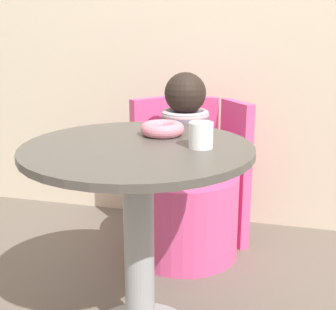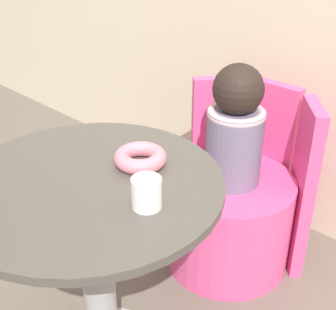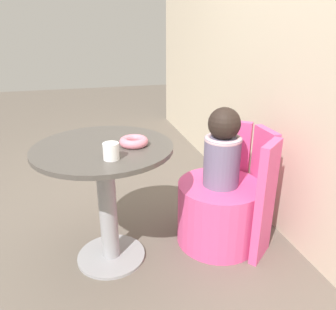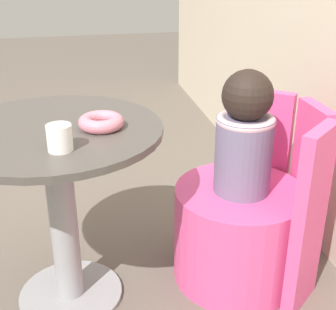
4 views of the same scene
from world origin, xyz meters
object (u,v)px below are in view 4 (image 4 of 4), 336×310
object	(u,v)px
cup	(60,138)
tub_chair	(238,233)
round_table	(59,181)
child_figure	(245,135)
donut	(101,122)

from	to	relation	value
cup	tub_chair	bearing A→B (deg)	106.47
round_table	child_figure	size ratio (longest dim) A/B	1.55
round_table	donut	xyz separation A→B (m)	(0.04, 0.16, 0.23)
child_figure	cup	distance (m)	0.71
round_table	cup	xyz separation A→B (m)	(0.20, 0.02, 0.25)
round_table	cup	world-z (taller)	cup
round_table	tub_chair	bearing A→B (deg)	89.70
donut	round_table	bearing A→B (deg)	-103.96
tub_chair	cup	xyz separation A→B (m)	(0.20, -0.67, 0.56)
round_table	child_figure	xyz separation A→B (m)	(0.00, 0.70, 0.12)
tub_chair	donut	bearing A→B (deg)	-86.13
round_table	child_figure	world-z (taller)	child_figure
donut	cup	bearing A→B (deg)	-39.99
round_table	donut	size ratio (longest dim) A/B	4.90
child_figure	cup	size ratio (longest dim) A/B	5.92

